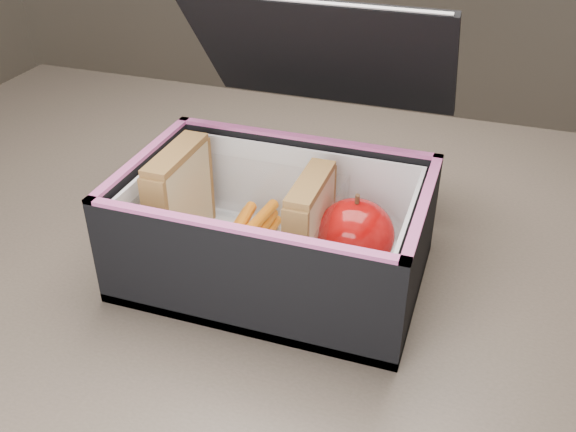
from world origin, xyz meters
name	(u,v)px	position (x,y,z in m)	size (l,w,h in m)	color
kitchen_table	(272,302)	(0.00, 0.00, 0.66)	(1.20, 0.80, 0.75)	brown
lunch_bag	(277,220)	(0.03, -0.05, 0.81)	(0.28, 0.31, 0.25)	black
plastic_tub	(244,224)	(-0.01, -0.05, 0.80)	(0.18, 0.13, 0.07)	white
sandwich_left	(180,197)	(-0.08, -0.05, 0.82)	(0.03, 0.09, 0.10)	tan
sandwich_right	(310,224)	(0.06, -0.05, 0.81)	(0.02, 0.09, 0.10)	tan
carrot_sticks	(246,241)	(-0.01, -0.06, 0.78)	(0.04, 0.15, 0.03)	orange
paper_napkin	(356,267)	(0.10, -0.04, 0.77)	(0.07, 0.07, 0.01)	white
red_apple	(355,235)	(0.10, -0.04, 0.81)	(0.09, 0.09, 0.08)	#850000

